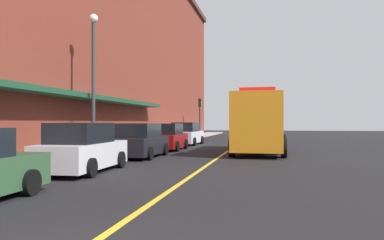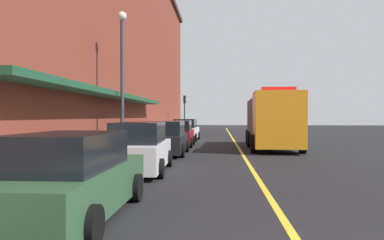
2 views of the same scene
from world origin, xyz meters
name	(u,v)px [view 1 (image 1 of 2)]	position (x,y,z in m)	size (l,w,h in m)	color
ground_plane	(235,146)	(0.00, 25.00, 0.00)	(112.00, 112.00, 0.00)	black
sidewalk_left	(153,145)	(-6.20, 25.00, 0.07)	(2.40, 70.00, 0.15)	#9E9B93
lane_center_stripe	(235,146)	(0.00, 25.00, 0.00)	(0.16, 70.00, 0.01)	gold
brick_building_left	(59,31)	(-13.45, 24.00, 8.81)	(13.27, 64.00, 17.60)	maroon
parked_car_1	(83,149)	(-4.01, 9.02, 0.82)	(2.13, 4.63, 1.76)	silver
parked_car_2	(140,141)	(-3.90, 15.04, 0.80)	(2.10, 4.52, 1.72)	black
parked_car_3	(168,138)	(-3.85, 20.47, 0.79)	(1.98, 4.28, 1.69)	maroon
parked_car_4	(186,134)	(-3.95, 26.58, 0.82)	(2.20, 4.73, 1.76)	silver
utility_truck	(261,124)	(2.02, 19.41, 1.68)	(3.10, 9.07, 3.52)	orange
parking_meter_0	(93,138)	(-5.35, 12.70, 1.06)	(0.14, 0.18, 1.33)	#4C4C51
parking_meter_1	(171,131)	(-5.35, 27.23, 1.06)	(0.14, 0.18, 1.33)	#4C4C51
street_lamp_left	(93,69)	(-5.95, 14.06, 4.40)	(0.44, 0.44, 6.94)	#33383D
traffic_light_near	(200,110)	(-5.29, 40.39, 3.16)	(0.38, 0.36, 4.30)	#232326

